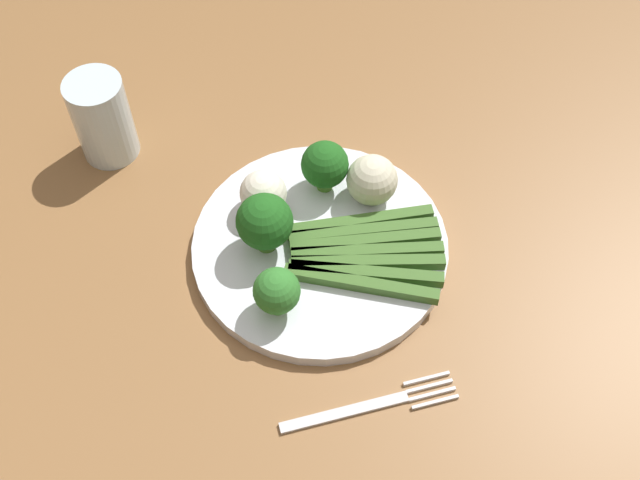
# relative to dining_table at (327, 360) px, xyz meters

# --- Properties ---
(dining_table) EXTENTS (1.40, 1.03, 0.75)m
(dining_table) POSITION_rel_dining_table_xyz_m (0.00, 0.00, 0.00)
(dining_table) COLOR olive
(dining_table) RESTS_ON ground_plane
(plate) EXTENTS (0.26, 0.26, 0.01)m
(plate) POSITION_rel_dining_table_xyz_m (-0.08, 0.01, 0.10)
(plate) COLOR white
(plate) RESTS_ON dining_table
(asparagus_bundle) EXTENTS (0.12, 0.17, 0.01)m
(asparagus_bundle) POSITION_rel_dining_table_xyz_m (-0.05, 0.05, 0.11)
(asparagus_bundle) COLOR #3D6626
(asparagus_bundle) RESTS_ON plate
(broccoli_near_center) EXTENTS (0.04, 0.04, 0.06)m
(broccoli_near_center) POSITION_rel_dining_table_xyz_m (-0.01, -0.05, 0.14)
(broccoli_near_center) COLOR #609E3D
(broccoli_near_center) RESTS_ON plate
(broccoli_outer_edge) EXTENTS (0.06, 0.06, 0.07)m
(broccoli_outer_edge) POSITION_rel_dining_table_xyz_m (-0.09, -0.04, 0.15)
(broccoli_outer_edge) COLOR #4C7F2B
(broccoli_outer_edge) RESTS_ON plate
(broccoli_back) EXTENTS (0.05, 0.05, 0.06)m
(broccoli_back) POSITION_rel_dining_table_xyz_m (-0.15, 0.03, 0.14)
(broccoli_back) COLOR #4C7F2B
(broccoli_back) RESTS_ON plate
(cauliflower_front) EXTENTS (0.05, 0.05, 0.05)m
(cauliflower_front) POSITION_rel_dining_table_xyz_m (-0.14, -0.04, 0.13)
(cauliflower_front) COLOR white
(cauliflower_front) RESTS_ON plate
(cauliflower_front_left) EXTENTS (0.05, 0.05, 0.05)m
(cauliflower_front_left) POSITION_rel_dining_table_xyz_m (-0.12, 0.08, 0.14)
(cauliflower_front_left) COLOR beige
(cauliflower_front_left) RESTS_ON plate
(fork) EXTENTS (0.03, 0.17, 0.00)m
(fork) POSITION_rel_dining_table_xyz_m (0.10, 0.02, 0.10)
(fork) COLOR silver
(fork) RESTS_ON dining_table
(water_glass) EXTENTS (0.06, 0.06, 0.10)m
(water_glass) POSITION_rel_dining_table_xyz_m (-0.27, -0.19, 0.14)
(water_glass) COLOR silver
(water_glass) RESTS_ON dining_table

